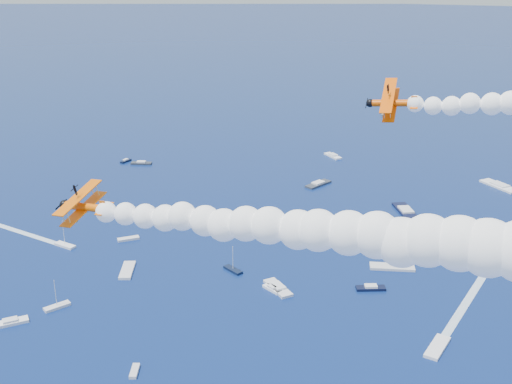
# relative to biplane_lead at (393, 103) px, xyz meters

# --- Properties ---
(biplane_lead) EXTENTS (7.95, 10.07, 8.67)m
(biplane_lead) POSITION_rel_biplane_lead_xyz_m (0.00, 0.00, 0.00)
(biplane_lead) COLOR #F85705
(biplane_trail) EXTENTS (8.36, 9.58, 6.83)m
(biplane_trail) POSITION_rel_biplane_lead_xyz_m (-32.44, -32.90, -7.00)
(biplane_trail) COLOR #F56205
(smoke_trail_trail) EXTENTS (72.98, 28.77, 12.45)m
(smoke_trail_trail) POSITION_rel_biplane_lead_xyz_m (2.59, -38.65, -4.25)
(smoke_trail_trail) COLOR white
(spectator_boats) EXTENTS (195.75, 178.48, 0.70)m
(spectator_boats) POSITION_rel_biplane_lead_xyz_m (-13.76, 73.53, -60.67)
(spectator_boats) COLOR #2B303A
(spectator_boats) RESTS_ON ground
(boat_wakes) EXTENTS (212.96, 71.11, 0.04)m
(boat_wakes) POSITION_rel_biplane_lead_xyz_m (-8.69, 46.73, -60.99)
(boat_wakes) COLOR white
(boat_wakes) RESTS_ON ground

